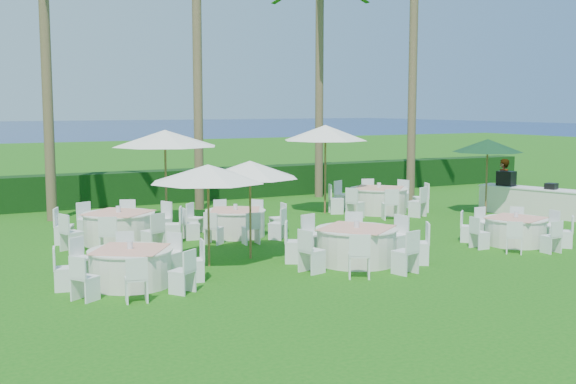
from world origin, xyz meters
The scene contains 19 objects.
ground centered at (0.00, 0.00, 0.00)m, with size 120.00×120.00×0.00m, color #155D10.
hedge centered at (0.00, 12.00, 0.60)m, with size 34.00×1.00×1.20m, color black.
banquet_table_a centered at (-4.71, 0.08, 0.39)m, with size 2.98×2.98×0.91m.
banquet_table_b centered at (0.45, -0.26, 0.44)m, with size 3.29×3.29×0.99m.
banquet_table_c centered at (5.36, -0.28, 0.37)m, with size 2.80×2.80×0.86m.
banquet_table_d centered at (-3.78, 4.65, 0.43)m, with size 3.20×3.20×0.99m.
banquet_table_e centered at (-0.64, 4.22, 0.39)m, with size 2.95×2.95×0.90m.
banquet_table_f centered at (5.42, 6.04, 0.45)m, with size 3.33×3.33×1.02m.
umbrella_a centered at (-2.67, 1.02, 2.10)m, with size 2.63×2.63×2.31m.
umbrella_b centered at (-1.50, 1.33, 2.12)m, with size 2.32×2.32×2.33m.
umbrella_c centered at (-1.70, 7.08, 2.63)m, with size 3.24×3.24×2.88m.
umbrella_d centered at (3.73, 6.76, 2.71)m, with size 2.85×2.85×2.97m.
umbrella_green centered at (8.36, 4.07, 2.29)m, with size 2.30×2.30×2.51m.
buffet_table centered at (9.64, 3.04, 0.49)m, with size 2.09×4.01×1.41m.
staff_person centered at (9.73, 4.75, 0.88)m, with size 0.65×0.42×1.77m, color gray.
palm_b centered at (-4.70, 9.41, 4.73)m, with size 4.39×4.20×8.56m.
palm_c centered at (0.34, 9.67, 5.60)m, with size 4.33×4.31×10.26m.
palm_d centered at (5.75, 10.70, 4.79)m, with size 4.40×3.98×8.67m.
palm_e centered at (8.32, 8.13, 5.80)m, with size 4.37×4.26×10.65m.
Camera 1 is at (-8.46, -13.99, 3.60)m, focal length 45.00 mm.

